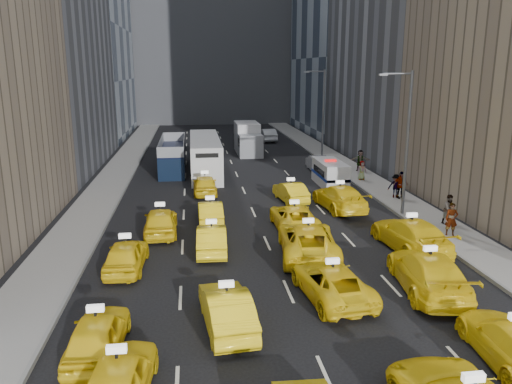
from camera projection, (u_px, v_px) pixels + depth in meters
The scene contains 38 objects.
ground at pixel (298, 314), 19.05m from camera, with size 160.00×160.00×0.00m, color black.
sidewalk_west at pixel (113, 179), 41.78m from camera, with size 3.00×90.00×0.15m, color gray.
sidewalk_east at pixel (355, 173), 44.40m from camera, with size 3.00×90.00×0.15m, color gray.
curb_west at pixel (131, 178), 41.96m from camera, with size 0.15×90.00×0.18m, color slate.
curb_east at pixel (339, 173), 44.22m from camera, with size 0.15×90.00×0.18m, color slate.
building_backdrop at pixel (211, 1), 83.50m from camera, with size 30.00×12.00×40.00m, color slate.
streetlight_near at pixel (406, 139), 30.55m from camera, with size 2.15×0.22×9.00m.
streetlight_far at pixel (322, 111), 49.80m from camera, with size 2.15×0.22×9.00m.
taxi_0 at pixel (119, 379), 13.85m from camera, with size 1.71×4.26×1.45m, color yellow.
taxi_4 at pixel (98, 334), 16.21m from camera, with size 1.67×4.16×1.42m, color yellow.
taxi_5 at pixel (227, 309), 17.90m from camera, with size 1.56×4.47×1.47m, color yellow.
taxi_6 at pixel (332, 282), 20.24m from camera, with size 2.29×4.96×1.38m, color yellow.
taxi_7 at pixel (428, 272), 20.84m from camera, with size 2.34×5.77×1.67m, color yellow.
taxi_8 at pixel (126, 255), 23.07m from camera, with size 1.69×4.21×1.43m, color yellow.
taxi_9 at pixel (212, 239), 25.36m from camera, with size 1.47×4.22×1.39m, color yellow.
taxi_10 at pixel (308, 240), 24.76m from camera, with size 2.69×5.83×1.62m, color yellow.
taxi_11 at pixel (410, 234), 25.60m from camera, with size 2.31×5.67×1.65m, color yellow.
taxi_12 at pixel (161, 221), 28.03m from camera, with size 1.81×4.49×1.53m, color yellow.
taxi_13 at pixel (210, 212), 30.13m from camera, with size 1.42×4.07×1.34m, color yellow.
taxi_14 at pixel (294, 217), 28.97m from camera, with size 2.34×5.07×1.41m, color yellow.
taxi_15 at pixel (340, 197), 32.99m from camera, with size 2.28×5.61×1.63m, color yellow.
taxi_16 at pixel (205, 185), 36.94m from camera, with size 1.71×4.26×1.45m, color yellow.
taxi_17 at pixel (291, 192), 35.00m from camera, with size 1.45×4.16×1.37m, color yellow.
nypd_van at pixel (330, 174), 39.75m from camera, with size 1.93×4.86×2.08m.
double_decker at pixel (173, 155), 45.61m from camera, with size 2.57×9.78×2.82m.
city_bus at pixel (205, 155), 44.44m from camera, with size 3.44×12.31×3.14m.
box_truck at pixel (248, 139), 54.56m from camera, with size 2.83×7.30×3.28m.
misc_car_0 at pixel (317, 163), 45.51m from camera, with size 1.50×4.30×1.42m, color #999BA0.
misc_car_1 at pixel (172, 142), 58.27m from camera, with size 2.56×5.55×1.54m, color black.
misc_car_2 at pixel (245, 136), 63.07m from camera, with size 2.19×5.38×1.56m, color slate.
misc_car_3 at pixel (207, 139), 60.10m from camera, with size 1.93×4.79×1.63m, color black.
misc_car_4 at pixel (268, 135), 63.84m from camera, with size 1.69×4.85×1.60m, color #B6B9BE.
pedestrian_0 at pixel (451, 219), 27.34m from camera, with size 0.67×0.44×1.84m, color gray.
pedestrian_1 at pixel (449, 209), 29.44m from camera, with size 0.86×0.47×1.76m, color gray.
pedestrian_2 at pixel (396, 186), 35.39m from camera, with size 1.09×0.45×1.68m, color gray.
pedestrian_3 at pixel (401, 185), 35.20m from camera, with size 1.13×0.51×1.92m, color gray.
pedestrian_4 at pixel (362, 170), 41.06m from camera, with size 0.77×0.42×1.58m, color gray.
pedestrian_5 at pixel (360, 160), 44.63m from camera, with size 1.74×0.50×1.88m, color gray.
Camera 1 is at (-3.84, -17.01, 9.13)m, focal length 35.00 mm.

